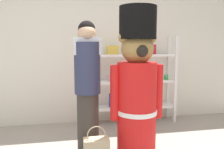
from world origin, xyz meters
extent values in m
cube|color=silver|center=(0.00, 2.20, 1.30)|extent=(6.40, 0.12, 2.60)
cube|color=white|center=(0.08, 1.83, 0.75)|extent=(0.05, 0.05, 1.50)
cube|color=white|center=(1.58, 1.83, 0.75)|extent=(0.05, 0.05, 1.50)
cube|color=white|center=(0.08, 2.13, 0.75)|extent=(0.05, 0.05, 1.50)
cube|color=white|center=(1.58, 2.13, 0.75)|extent=(0.05, 0.05, 1.50)
cube|color=white|center=(0.83, 1.98, 0.27)|extent=(1.50, 0.30, 0.04)
cube|color=white|center=(0.83, 1.98, 0.72)|extent=(1.50, 0.30, 0.04)
cube|color=white|center=(0.83, 1.98, 1.17)|extent=(1.50, 0.30, 0.04)
cylinder|color=yellow|center=(0.20, 1.99, 0.78)|extent=(0.08, 0.08, 0.08)
cylinder|color=pink|center=(0.45, 1.97, 0.79)|extent=(0.09, 0.09, 0.10)
cylinder|color=blue|center=(0.70, 1.99, 0.79)|extent=(0.08, 0.08, 0.10)
cylinder|color=red|center=(0.95, 1.99, 0.78)|extent=(0.10, 0.10, 0.08)
cylinder|color=black|center=(1.20, 1.95, 0.79)|extent=(0.10, 0.10, 0.10)
cylinder|color=green|center=(1.45, 1.94, 0.78)|extent=(0.07, 0.07, 0.08)
cylinder|color=navy|center=(0.45, 1.97, 0.41)|extent=(0.06, 0.06, 0.23)
cylinder|color=#B27226|center=(1.20, 2.00, 0.39)|extent=(0.07, 0.07, 0.20)
cube|color=gold|center=(0.49, 1.98, 1.26)|extent=(0.19, 0.15, 0.14)
cube|color=#B21E2D|center=(1.17, 1.98, 1.27)|extent=(0.16, 0.13, 0.17)
cylinder|color=red|center=(0.52, 0.68, 0.57)|extent=(0.45, 0.45, 1.14)
cylinder|color=white|center=(0.52, 0.68, 0.57)|extent=(0.47, 0.47, 0.05)
sphere|color=olive|center=(0.52, 0.68, 1.30)|extent=(0.37, 0.37, 0.37)
sphere|color=olive|center=(0.36, 0.68, 1.42)|extent=(0.13, 0.13, 0.13)
sphere|color=olive|center=(0.68, 0.68, 1.42)|extent=(0.13, 0.13, 0.13)
cylinder|color=black|center=(0.52, 0.68, 1.58)|extent=(0.42, 0.42, 0.36)
cylinder|color=red|center=(0.26, 0.68, 0.80)|extent=(0.11, 0.11, 0.63)
cylinder|color=red|center=(0.78, 0.68, 0.80)|extent=(0.11, 0.11, 0.63)
sphere|color=black|center=(0.52, 0.51, 1.27)|extent=(0.13, 0.13, 0.13)
cylinder|color=#38332D|center=(-0.03, 0.84, 0.39)|extent=(0.26, 0.26, 0.78)
cylinder|color=#2D3351|center=(-0.03, 0.84, 1.07)|extent=(0.30, 0.30, 0.60)
sphere|color=tan|center=(-0.03, 0.84, 1.47)|extent=(0.21, 0.21, 0.21)
cube|color=silver|center=(-0.03, 0.78, 1.33)|extent=(0.32, 0.04, 0.20)
sphere|color=black|center=(-0.03, 0.86, 1.52)|extent=(0.20, 0.20, 0.20)
torus|color=#C1AD89|center=(0.03, 0.57, 0.36)|extent=(0.21, 0.01, 0.21)
camera|label=1|loc=(-0.26, -1.82, 1.32)|focal=36.82mm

